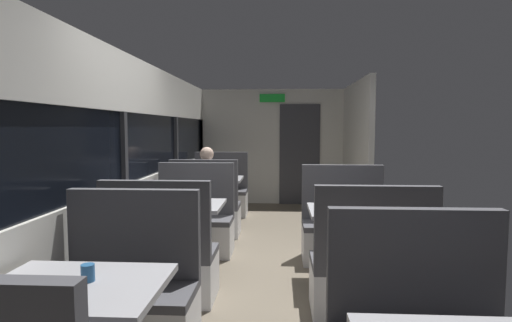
# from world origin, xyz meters

# --- Properties ---
(ground_plane) EXTENTS (3.30, 9.20, 0.02)m
(ground_plane) POSITION_xyz_m (0.00, 0.00, -0.01)
(ground_plane) COLOR #665B4C
(carriage_window_panel_left) EXTENTS (0.09, 8.48, 2.30)m
(carriage_window_panel_left) POSITION_xyz_m (-1.45, 0.00, 1.11)
(carriage_window_panel_left) COLOR beige
(carriage_window_panel_left) RESTS_ON ground_plane
(carriage_end_bulkhead) EXTENTS (2.90, 0.11, 2.30)m
(carriage_end_bulkhead) POSITION_xyz_m (0.06, 4.19, 1.14)
(carriage_end_bulkhead) COLOR beige
(carriage_end_bulkhead) RESTS_ON ground_plane
(carriage_aisle_panel_right) EXTENTS (0.08, 2.40, 2.30)m
(carriage_aisle_panel_right) POSITION_xyz_m (1.45, 3.00, 1.15)
(carriage_aisle_panel_right) COLOR beige
(carriage_aisle_panel_right) RESTS_ON ground_plane
(dining_table_near_window) EXTENTS (0.90, 0.70, 0.74)m
(dining_table_near_window) POSITION_xyz_m (-0.89, -2.09, 0.64)
(dining_table_near_window) COLOR #9E9EA3
(dining_table_near_window) RESTS_ON ground_plane
(bench_near_window_facing_entry) EXTENTS (0.95, 0.50, 1.10)m
(bench_near_window_facing_entry) POSITION_xyz_m (-0.89, -1.39, 0.33)
(bench_near_window_facing_entry) COLOR silver
(bench_near_window_facing_entry) RESTS_ON ground_plane
(dining_table_mid_window) EXTENTS (0.90, 0.70, 0.74)m
(dining_table_mid_window) POSITION_xyz_m (-0.89, 0.13, 0.64)
(dining_table_mid_window) COLOR #9E9EA3
(dining_table_mid_window) RESTS_ON ground_plane
(bench_mid_window_facing_end) EXTENTS (0.95, 0.50, 1.10)m
(bench_mid_window_facing_end) POSITION_xyz_m (-0.89, -0.57, 0.33)
(bench_mid_window_facing_end) COLOR silver
(bench_mid_window_facing_end) RESTS_ON ground_plane
(bench_mid_window_facing_entry) EXTENTS (0.95, 0.50, 1.10)m
(bench_mid_window_facing_entry) POSITION_xyz_m (-0.89, 0.83, 0.33)
(bench_mid_window_facing_entry) COLOR silver
(bench_mid_window_facing_entry) RESTS_ON ground_plane
(dining_table_far_window) EXTENTS (0.90, 0.70, 0.74)m
(dining_table_far_window) POSITION_xyz_m (-0.89, 2.36, 0.64)
(dining_table_far_window) COLOR #9E9EA3
(dining_table_far_window) RESTS_ON ground_plane
(bench_far_window_facing_end) EXTENTS (0.95, 0.50, 1.10)m
(bench_far_window_facing_end) POSITION_xyz_m (-0.89, 1.66, 0.33)
(bench_far_window_facing_end) COLOR silver
(bench_far_window_facing_end) RESTS_ON ground_plane
(bench_far_window_facing_entry) EXTENTS (0.95, 0.50, 1.10)m
(bench_far_window_facing_entry) POSITION_xyz_m (-0.89, 3.06, 0.33)
(bench_far_window_facing_entry) COLOR silver
(bench_far_window_facing_entry) RESTS_ON ground_plane
(dining_table_rear_aisle) EXTENTS (0.90, 0.70, 0.74)m
(dining_table_rear_aisle) POSITION_xyz_m (0.89, -0.07, 0.64)
(dining_table_rear_aisle) COLOR #9E9EA3
(dining_table_rear_aisle) RESTS_ON ground_plane
(bench_rear_aisle_facing_end) EXTENTS (0.95, 0.50, 1.10)m
(bench_rear_aisle_facing_end) POSITION_xyz_m (0.89, -0.77, 0.33)
(bench_rear_aisle_facing_end) COLOR silver
(bench_rear_aisle_facing_end) RESTS_ON ground_plane
(bench_rear_aisle_facing_entry) EXTENTS (0.95, 0.50, 1.10)m
(bench_rear_aisle_facing_entry) POSITION_xyz_m (0.89, 0.63, 0.33)
(bench_rear_aisle_facing_entry) COLOR silver
(bench_rear_aisle_facing_entry) RESTS_ON ground_plane
(seated_passenger) EXTENTS (0.47, 0.55, 1.26)m
(seated_passenger) POSITION_xyz_m (-0.89, 1.73, 0.54)
(seated_passenger) COLOR #26262D
(seated_passenger) RESTS_ON ground_plane
(coffee_cup_primary) EXTENTS (0.07, 0.07, 0.09)m
(coffee_cup_primary) POSITION_xyz_m (0.76, 0.09, 0.79)
(coffee_cup_primary) COLOR #26598C
(coffee_cup_primary) RESTS_ON dining_table_rear_aisle
(coffee_cup_secondary) EXTENTS (0.07, 0.07, 0.09)m
(coffee_cup_secondary) POSITION_xyz_m (-0.84, -2.05, 0.79)
(coffee_cup_secondary) COLOR #26598C
(coffee_cup_secondary) RESTS_ON dining_table_near_window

